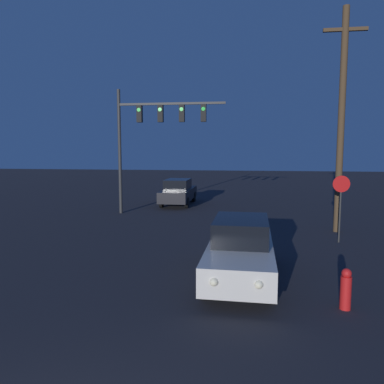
{
  "coord_description": "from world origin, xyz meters",
  "views": [
    {
      "loc": [
        2.1,
        -2.77,
        3.53
      ],
      "look_at": [
        0.0,
        12.13,
        1.81
      ],
      "focal_mm": 35.0,
      "sensor_mm": 36.0,
      "label": 1
    }
  ],
  "objects_px": {
    "stop_sign": "(341,197)",
    "utility_pole": "(341,118)",
    "car_near": "(241,249)",
    "fire_hydrant": "(346,289)",
    "traffic_signal_mast": "(152,127)",
    "car_far": "(178,192)"
  },
  "relations": [
    {
      "from": "traffic_signal_mast",
      "to": "fire_hydrant",
      "type": "xyz_separation_m",
      "value": [
        7.24,
        -11.45,
        -4.27
      ]
    },
    {
      "from": "car_near",
      "to": "utility_pole",
      "type": "bearing_deg",
      "value": -120.29
    },
    {
      "from": "stop_sign",
      "to": "utility_pole",
      "type": "distance_m",
      "value": 3.66
    },
    {
      "from": "stop_sign",
      "to": "fire_hydrant",
      "type": "distance_m",
      "value": 6.53
    },
    {
      "from": "car_near",
      "to": "utility_pole",
      "type": "distance_m",
      "value": 8.66
    },
    {
      "from": "car_near",
      "to": "car_far",
      "type": "height_order",
      "value": "same"
    },
    {
      "from": "traffic_signal_mast",
      "to": "fire_hydrant",
      "type": "distance_m",
      "value": 14.21
    },
    {
      "from": "car_near",
      "to": "fire_hydrant",
      "type": "distance_m",
      "value": 2.9
    },
    {
      "from": "car_near",
      "to": "car_far",
      "type": "xyz_separation_m",
      "value": [
        -4.11,
        13.39,
        0.0
      ]
    },
    {
      "from": "car_far",
      "to": "stop_sign",
      "type": "distance_m",
      "value": 11.8
    },
    {
      "from": "car_far",
      "to": "fire_hydrant",
      "type": "relative_size",
      "value": 5.17
    },
    {
      "from": "car_near",
      "to": "traffic_signal_mast",
      "type": "xyz_separation_m",
      "value": [
        -4.91,
        9.78,
        3.91
      ]
    },
    {
      "from": "car_near",
      "to": "car_far",
      "type": "bearing_deg",
      "value": -71.43
    },
    {
      "from": "car_far",
      "to": "traffic_signal_mast",
      "type": "xyz_separation_m",
      "value": [
        -0.79,
        -3.61,
        3.91
      ]
    },
    {
      "from": "car_near",
      "to": "stop_sign",
      "type": "height_order",
      "value": "stop_sign"
    },
    {
      "from": "utility_pole",
      "to": "fire_hydrant",
      "type": "distance_m",
      "value": 9.45
    },
    {
      "from": "car_far",
      "to": "fire_hydrant",
      "type": "distance_m",
      "value": 16.4
    },
    {
      "from": "stop_sign",
      "to": "fire_hydrant",
      "type": "xyz_separation_m",
      "value": [
        -1.35,
        -6.26,
        -1.28
      ]
    },
    {
      "from": "fire_hydrant",
      "to": "traffic_signal_mast",
      "type": "bearing_deg",
      "value": 122.3
    },
    {
      "from": "utility_pole",
      "to": "traffic_signal_mast",
      "type": "bearing_deg",
      "value": 160.06
    },
    {
      "from": "stop_sign",
      "to": "car_near",
      "type": "bearing_deg",
      "value": -128.79
    },
    {
      "from": "stop_sign",
      "to": "utility_pole",
      "type": "xyz_separation_m",
      "value": [
        0.36,
        1.95,
        3.08
      ]
    }
  ]
}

